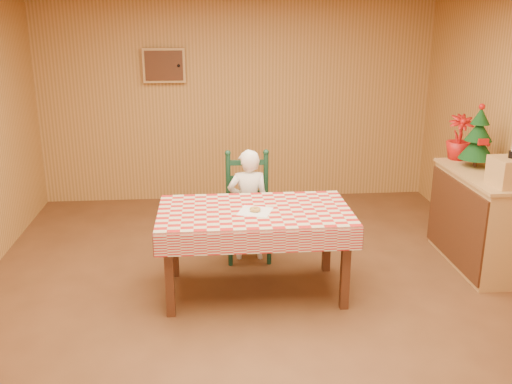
# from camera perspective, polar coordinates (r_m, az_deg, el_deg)

# --- Properties ---
(ground) EXTENTS (6.00, 6.00, 0.00)m
(ground) POSITION_cam_1_polar(r_m,az_deg,el_deg) (4.93, 0.21, -11.29)
(ground) COLOR brown
(ground) RESTS_ON ground
(cabin_walls) EXTENTS (5.10, 6.05, 2.65)m
(cabin_walls) POSITION_cam_1_polar(r_m,az_deg,el_deg) (4.88, -0.37, 11.03)
(cabin_walls) COLOR #BB8643
(cabin_walls) RESTS_ON ground
(dining_table) EXTENTS (1.66, 0.96, 0.77)m
(dining_table) POSITION_cam_1_polar(r_m,az_deg,el_deg) (4.89, -0.14, -2.68)
(dining_table) COLOR #502815
(dining_table) RESTS_ON ground
(ladder_chair) EXTENTS (0.44, 0.40, 1.08)m
(ladder_chair) POSITION_cam_1_polar(r_m,az_deg,el_deg) (5.70, -0.80, -1.68)
(ladder_chair) COLOR #10321F
(ladder_chair) RESTS_ON ground
(seated_child) EXTENTS (0.41, 0.27, 1.12)m
(seated_child) POSITION_cam_1_polar(r_m,az_deg,el_deg) (5.62, -0.76, -1.30)
(seated_child) COLOR white
(seated_child) RESTS_ON ground
(napkin) EXTENTS (0.33, 0.33, 0.00)m
(napkin) POSITION_cam_1_polar(r_m,az_deg,el_deg) (4.82, -0.09, -1.94)
(napkin) COLOR white
(napkin) RESTS_ON dining_table
(donut) EXTENTS (0.12, 0.12, 0.03)m
(donut) POSITION_cam_1_polar(r_m,az_deg,el_deg) (4.81, -0.09, -1.75)
(donut) COLOR #BF9244
(donut) RESTS_ON napkin
(shelf_unit) EXTENTS (0.54, 1.24, 0.93)m
(shelf_unit) POSITION_cam_1_polar(r_m,az_deg,el_deg) (5.92, 21.49, -2.58)
(shelf_unit) COLOR tan
(shelf_unit) RESTS_ON ground
(crate) EXTENTS (0.32, 0.32, 0.25)m
(crate) POSITION_cam_1_polar(r_m,az_deg,el_deg) (5.42, 24.08, 1.85)
(crate) COLOR tan
(crate) RESTS_ON shelf_unit
(christmas_tree) EXTENTS (0.34, 0.34, 0.62)m
(christmas_tree) POSITION_cam_1_polar(r_m,az_deg,el_deg) (5.94, 21.33, 5.01)
(christmas_tree) COLOR #502815
(christmas_tree) RESTS_ON shelf_unit
(flower_arrangement) EXTENTS (0.28, 0.28, 0.46)m
(flower_arrangement) POSITION_cam_1_polar(r_m,az_deg,el_deg) (6.20, 19.67, 5.18)
(flower_arrangement) COLOR #B11310
(flower_arrangement) RESTS_ON shelf_unit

